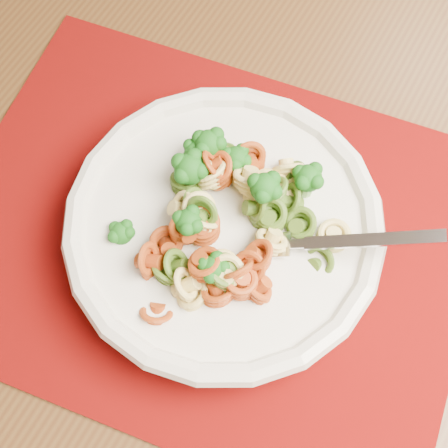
% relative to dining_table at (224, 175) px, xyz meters
% --- Properties ---
extents(dining_table, '(1.56, 1.05, 0.77)m').
position_rel_dining_table_xyz_m(dining_table, '(0.00, 0.00, 0.00)').
color(dining_table, '#4D3215').
rests_on(dining_table, ground).
extents(placemat, '(0.51, 0.41, 0.00)m').
position_rel_dining_table_xyz_m(placemat, '(0.04, -0.11, 0.10)').
color(placemat, '#640504').
rests_on(placemat, dining_table).
extents(pasta_bowl, '(0.28, 0.28, 0.05)m').
position_rel_dining_table_xyz_m(pasta_bowl, '(0.05, -0.11, 0.13)').
color(pasta_bowl, silver).
rests_on(pasta_bowl, placemat).
extents(pasta_broccoli_heap, '(0.23, 0.23, 0.06)m').
position_rel_dining_table_xyz_m(pasta_broccoli_heap, '(0.05, -0.11, 0.14)').
color(pasta_broccoli_heap, '#E0C16E').
rests_on(pasta_broccoli_heap, pasta_bowl).
extents(fork, '(0.18, 0.09, 0.08)m').
position_rel_dining_table_xyz_m(fork, '(0.10, -0.11, 0.14)').
color(fork, silver).
rests_on(fork, pasta_bowl).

